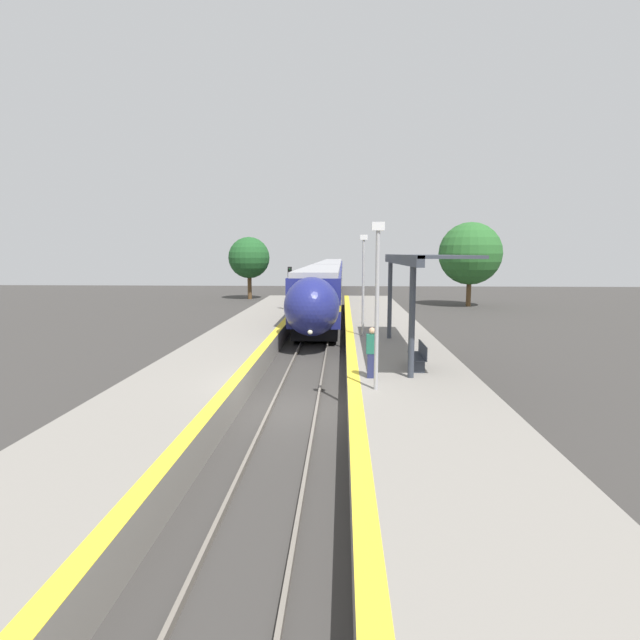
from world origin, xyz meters
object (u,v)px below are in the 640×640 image
(platform_bench, at_px, (419,355))
(lamppost_mid, at_px, (363,278))
(train, at_px, (329,278))
(lamppost_near, at_px, (377,294))
(railway_signal, at_px, (290,289))
(person_waiting, at_px, (372,352))

(platform_bench, xyz_separation_m, lamppost_mid, (-1.68, 6.98, 2.33))
(train, bearing_deg, lamppost_near, -86.40)
(railway_signal, relative_size, lamppost_mid, 0.82)
(train, distance_m, railway_signal, 19.61)
(railway_signal, height_order, lamppost_mid, lamppost_mid)
(platform_bench, relative_size, person_waiting, 1.04)
(person_waiting, xyz_separation_m, lamppost_near, (0.05, -1.39, 1.96))
(person_waiting, xyz_separation_m, lamppost_mid, (0.05, 8.35, 1.96))
(train, distance_m, lamppost_near, 39.89)
(person_waiting, xyz_separation_m, railway_signal, (-4.63, 18.90, 0.68))
(person_waiting, distance_m, railway_signal, 19.47)
(platform_bench, xyz_separation_m, railway_signal, (-6.35, 17.53, 1.05))
(person_waiting, height_order, lamppost_near, lamppost_near)
(train, relative_size, railway_signal, 15.88)
(platform_bench, height_order, person_waiting, person_waiting)
(person_waiting, bearing_deg, railway_signal, 103.76)
(train, xyz_separation_m, lamppost_mid, (2.50, -30.04, 1.48))
(lamppost_mid, bearing_deg, train, 94.76)
(train, bearing_deg, person_waiting, -86.34)
(platform_bench, distance_m, person_waiting, 2.23)
(train, height_order, lamppost_mid, lamppost_mid)
(train, height_order, railway_signal, railway_signal)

